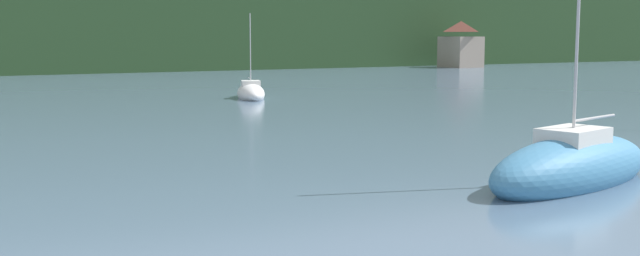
{
  "coord_description": "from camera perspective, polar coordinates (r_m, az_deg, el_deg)",
  "views": [
    {
      "loc": [
        -9.96,
        29.02,
        4.38
      ],
      "look_at": [
        0.0,
        47.68,
        1.78
      ],
      "focal_mm": 43.13,
      "sensor_mm": 36.0,
      "label": 1
    }
  ],
  "objects": [
    {
      "name": "sailboat_far_2",
      "position": [
        52.7,
        -5.15,
        2.6
      ],
      "size": [
        3.31,
        5.62,
        6.15
      ],
      "rotation": [
        0.0,
        0.0,
        4.41
      ],
      "color": "white",
      "rests_on": "ground_plane"
    },
    {
      "name": "sailboat_mid_4",
      "position": [
        23.74,
        18.2,
        -2.78
      ],
      "size": [
        8.03,
        4.32,
        8.8
      ],
      "rotation": [
        0.0,
        0.0,
        3.4
      ],
      "color": "teal",
      "rests_on": "ground_plane"
    },
    {
      "name": "shore_building_central",
      "position": [
        103.09,
        10.4,
        6.09
      ],
      "size": [
        4.23,
        5.03,
        6.04
      ],
      "color": "gray",
      "rests_on": "ground_plane"
    },
    {
      "name": "wooded_hillside",
      "position": [
        120.55,
        -15.83,
        8.84
      ],
      "size": [
        352.0,
        54.25,
        49.85
      ],
      "color": "#264223",
      "rests_on": "ground_plane"
    }
  ]
}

